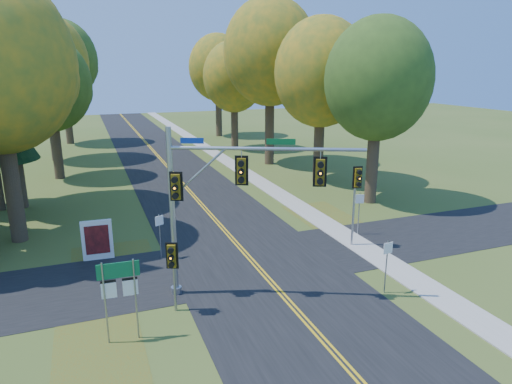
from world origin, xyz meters
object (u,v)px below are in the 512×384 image
object	(u,v)px
info_kiosk	(97,240)
traffic_mast	(219,191)
route_sign_cluster	(119,285)
east_signal_pole	(357,186)

from	to	relation	value
info_kiosk	traffic_mast	bearing A→B (deg)	-47.96
traffic_mast	route_sign_cluster	xyz separation A→B (m)	(-4.18, -1.93, -2.44)
east_signal_pole	route_sign_cluster	world-z (taller)	east_signal_pole
traffic_mast	info_kiosk	distance (m)	8.31
traffic_mast	info_kiosk	size ratio (longest dim) A/B	3.51
traffic_mast	route_sign_cluster	world-z (taller)	traffic_mast
traffic_mast	route_sign_cluster	distance (m)	5.22
east_signal_pole	info_kiosk	xyz separation A→B (m)	(-12.93, 3.15, -2.36)
route_sign_cluster	info_kiosk	world-z (taller)	route_sign_cluster
route_sign_cluster	info_kiosk	xyz separation A→B (m)	(-0.53, 7.76, -1.14)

